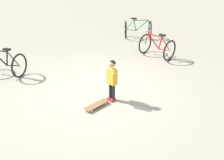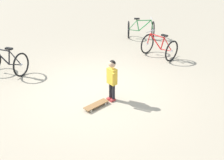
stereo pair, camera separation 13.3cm
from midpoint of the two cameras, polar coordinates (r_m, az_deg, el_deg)
The scene contains 6 objects.
ground_plane at distance 6.97m, azimuth -3.01°, elevation -2.29°, with size 50.00×50.00×0.00m, color tan.
child_person at distance 6.23m, azimuth 0.60°, elevation 0.87°, with size 0.28×0.35×1.06m.
skateboard at distance 6.24m, azimuth -2.87°, elevation -5.41°, with size 0.46×0.67×0.07m.
bicycle_near at distance 8.34m, azimuth -21.62°, elevation 3.72°, with size 1.08×0.72×0.85m.
bicycle_mid at distance 9.16m, azimuth 10.64°, elevation 7.16°, with size 1.27×1.11×0.85m.
bicycle_far at distance 11.17m, azimuth 6.65°, elevation 10.98°, with size 1.24×1.01×0.85m.
Camera 2 is at (2.42, -5.60, 3.37)m, focal length 41.90 mm.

